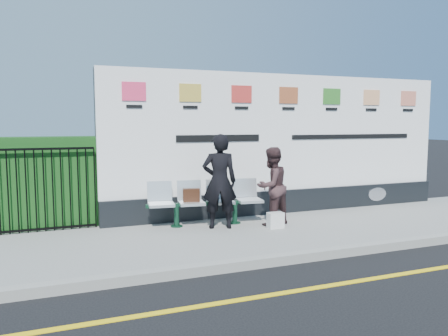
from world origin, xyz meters
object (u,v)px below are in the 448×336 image
object	(u,v)px
woman_right	(272,186)
woman_left	(219,181)
bench	(206,213)
billboard	(286,153)

from	to	relation	value
woman_right	woman_left	bearing A→B (deg)	-27.56
bench	woman_left	distance (m)	0.74
woman_left	woman_right	bearing A→B (deg)	-170.38
woman_right	bench	bearing A→B (deg)	-41.34
woman_left	woman_right	size ratio (longest dim) A/B	1.17
billboard	bench	distance (m)	2.38
bench	woman_right	xyz separation A→B (m)	(1.19, -0.42, 0.52)
bench	woman_left	world-z (taller)	woman_left
bench	woman_right	world-z (taller)	woman_right
billboard	bench	size ratio (longest dim) A/B	3.65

